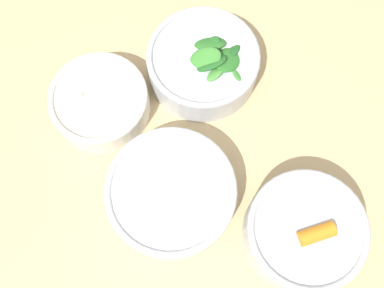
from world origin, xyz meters
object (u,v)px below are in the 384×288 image
bowl_greens (204,63)px  bowl_cookies (100,101)px  bowl_carrots (304,231)px  bowl_beans_hotdog (171,194)px

bowl_greens → bowl_cookies: 0.17m
bowl_carrots → bowl_beans_hotdog: size_ratio=0.89×
bowl_carrots → bowl_greens: 0.29m
bowl_greens → bowl_cookies: (0.17, 0.00, -0.01)m
bowl_carrots → bowl_beans_hotdog: bowl_carrots is taller
bowl_carrots → bowl_cookies: 0.35m
bowl_beans_hotdog → bowl_cookies: bearing=-71.7°
bowl_greens → bowl_beans_hotdog: bearing=57.1°
bowl_greens → bowl_beans_hotdog: size_ratio=0.95×
bowl_beans_hotdog → bowl_cookies: bowl_beans_hotdog is taller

